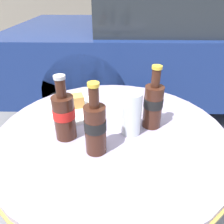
{
  "coord_description": "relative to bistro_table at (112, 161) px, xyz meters",
  "views": [
    {
      "loc": [
        0.01,
        -0.61,
        1.17
      ],
      "look_at": [
        0.0,
        0.04,
        0.79
      ],
      "focal_mm": 35.0,
      "sensor_mm": 36.0,
      "label": 1
    }
  ],
  "objects": [
    {
      "name": "lunch_plate_near",
      "position": [
        -0.16,
        0.14,
        0.15
      ],
      "size": [
        0.24,
        0.24,
        0.06
      ],
      "color": "white",
      "rests_on": "bistro_table"
    },
    {
      "name": "cola_bottle_center",
      "position": [
        0.14,
        0.03,
        0.23
      ],
      "size": [
        0.07,
        0.07,
        0.22
      ],
      "color": "#3D1E14",
      "rests_on": "bistro_table"
    },
    {
      "name": "bistro_table",
      "position": [
        0.0,
        0.0,
        0.0
      ],
      "size": [
        0.79,
        0.79,
        0.74
      ],
      "color": "gold",
      "rests_on": "ground_plane"
    },
    {
      "name": "cola_bottle_right",
      "position": [
        -0.15,
        -0.04,
        0.22
      ],
      "size": [
        0.07,
        0.07,
        0.21
      ],
      "color": "#3D1E14",
      "rests_on": "bistro_table"
    },
    {
      "name": "parked_car",
      "position": [
        1.0,
        1.89,
        0.04
      ],
      "size": [
        4.23,
        1.7,
        1.33
      ],
      "color": "navy",
      "rests_on": "ground_plane"
    },
    {
      "name": "drinking_glass",
      "position": [
        0.06,
        -0.01,
        0.21
      ],
      "size": [
        0.06,
        0.06,
        0.15
      ],
      "color": "silver",
      "rests_on": "bistro_table"
    },
    {
      "name": "cola_bottle_left",
      "position": [
        -0.04,
        -0.11,
        0.23
      ],
      "size": [
        0.06,
        0.06,
        0.22
      ],
      "color": "#3D1E14",
      "rests_on": "bistro_table"
    }
  ]
}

